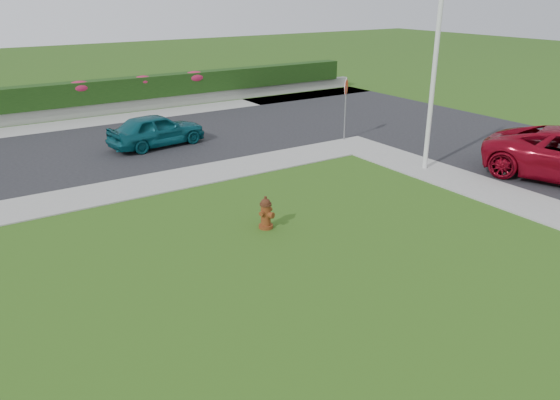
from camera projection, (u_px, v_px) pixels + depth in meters
ground at (381, 290)px, 11.46m from camera, size 120.00×120.00×0.00m
street_right at (542, 155)px, 20.71m from camera, size 8.00×32.00×0.04m
street_far at (12, 163)px, 19.80m from camera, size 26.00×8.00×0.04m
sidewalk_far at (3, 212)px, 15.39m from camera, size 24.00×2.00×0.04m
curb_corner at (355, 145)px, 22.05m from camera, size 2.00×2.00×0.04m
sidewalk_beyond at (87, 123)px, 25.75m from camera, size 34.00×2.00×0.04m
retaining_wall at (78, 111)px, 26.81m from camera, size 34.00×0.40×0.60m
hedge at (75, 94)px, 26.59m from camera, size 32.00×0.90×1.10m
fire_hydrant at (266, 213)px, 14.28m from camera, size 0.46×0.44×0.89m
sedan_teal at (157, 130)px, 21.62m from camera, size 4.01×2.02×1.31m
utility_pole at (433, 88)px, 18.17m from camera, size 0.16×0.16×5.66m
stop_sign at (346, 95)px, 22.15m from camera, size 0.55×0.45×2.56m
flower_clump_d at (80, 87)px, 26.52m from camera, size 1.25×0.80×0.62m
flower_clump_e at (143, 81)px, 28.15m from camera, size 1.13×0.73×0.56m
flower_clump_f at (194, 77)px, 29.65m from camera, size 1.30×0.83×0.65m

